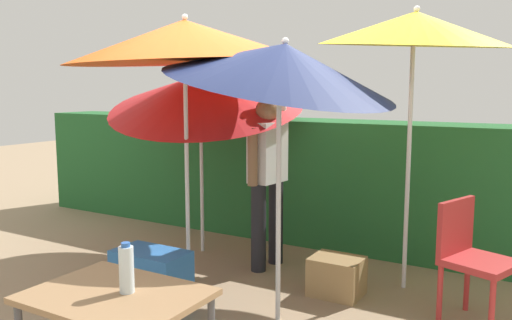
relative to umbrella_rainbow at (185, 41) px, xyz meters
The scene contains 12 objects.
ground_plane 2.16m from the umbrella_rainbow, 13.70° to the right, with size 24.00×24.00×0.00m, color #9E8466.
hedge_row 2.31m from the umbrella_rainbow, 71.15° to the left, with size 8.00×0.70×1.34m, color #23602D.
umbrella_rainbow is the anchor object (origin of this frame).
umbrella_orange 1.87m from the umbrella_rainbow, 25.49° to the left, with size 1.56×1.56×2.38m.
umbrella_yellow 1.11m from the umbrella_rainbow, 14.28° to the right, with size 1.68×1.65×2.20m.
umbrella_navy 0.94m from the umbrella_rainbow, 114.85° to the left, with size 2.05×2.00×2.19m.
person_vendor 1.39m from the umbrella_rainbow, 58.12° to the left, with size 0.26×0.56×1.88m.
chair_plastic 2.77m from the umbrella_rainbow, ahead, with size 0.56×0.56×0.89m.
cooler_box 1.95m from the umbrella_rainbow, 77.96° to the right, with size 0.57×0.33×0.47m, color #2D6BB7.
crate_cardboard 2.31m from the umbrella_rainbow, 15.94° to the left, with size 0.41×0.33×0.32m, color #9E7A4C.
folding_table 2.55m from the umbrella_rainbow, 61.43° to the right, with size 0.80×0.60×0.74m.
bottle_water 2.43m from the umbrella_rainbow, 60.01° to the right, with size 0.07×0.07×0.24m.
Camera 1 is at (2.17, -3.40, 1.69)m, focal length 36.88 mm.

